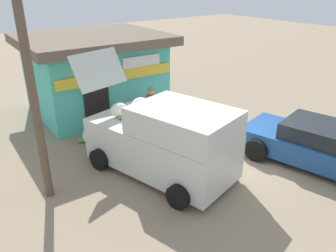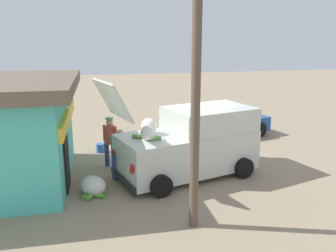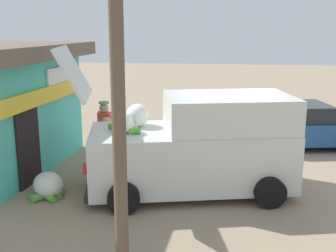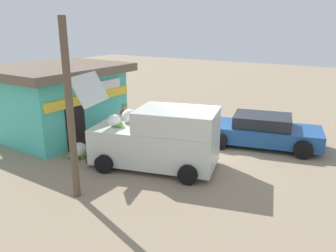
# 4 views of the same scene
# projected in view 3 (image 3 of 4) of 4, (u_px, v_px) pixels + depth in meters

# --- Properties ---
(ground_plane) EXTENTS (60.00, 60.00, 0.00)m
(ground_plane) POSITION_uv_depth(u_px,v_px,m) (230.00, 161.00, 10.99)
(ground_plane) COLOR gray
(delivery_van) EXTENTS (3.00, 4.95, 3.04)m
(delivery_van) POSITION_uv_depth(u_px,v_px,m) (198.00, 145.00, 8.76)
(delivery_van) COLOR silver
(delivery_van) RESTS_ON ground_plane
(parked_sedan) EXTENTS (2.91, 4.78, 1.25)m
(parked_sedan) POSITION_uv_depth(u_px,v_px,m) (289.00, 126.00, 12.21)
(parked_sedan) COLOR #1E4C8C
(parked_sedan) RESTS_ON ground_plane
(vendor_standing) EXTENTS (0.48, 0.48, 1.66)m
(vendor_standing) POSITION_uv_depth(u_px,v_px,m) (105.00, 130.00, 10.24)
(vendor_standing) COLOR navy
(vendor_standing) RESTS_ON ground_plane
(customer_bending) EXTENTS (0.69, 0.58, 1.43)m
(customer_bending) POSITION_uv_depth(u_px,v_px,m) (102.00, 145.00, 9.34)
(customer_bending) COLOR navy
(customer_bending) RESTS_ON ground_plane
(unloaded_banana_pile) EXTENTS (0.97, 0.95, 0.50)m
(unloaded_banana_pile) POSITION_uv_depth(u_px,v_px,m) (48.00, 185.00, 8.61)
(unloaded_banana_pile) COLOR silver
(unloaded_banana_pile) RESTS_ON ground_plane
(paint_bucket) EXTENTS (0.33, 0.33, 0.32)m
(paint_bucket) POSITION_uv_depth(u_px,v_px,m) (114.00, 143.00, 12.04)
(paint_bucket) COLOR blue
(paint_bucket) RESTS_ON ground_plane
(utility_pole) EXTENTS (0.20, 0.20, 4.88)m
(utility_pole) POSITION_uv_depth(u_px,v_px,m) (118.00, 99.00, 5.73)
(utility_pole) COLOR brown
(utility_pole) RESTS_ON ground_plane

